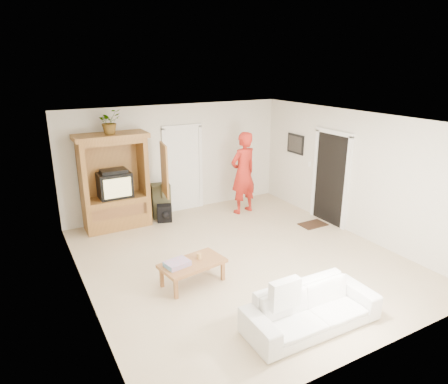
% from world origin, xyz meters
% --- Properties ---
extents(floor, '(6.00, 6.00, 0.00)m').
position_xyz_m(floor, '(0.00, 0.00, 0.00)').
color(floor, tan).
rests_on(floor, ground).
extents(ceiling, '(6.00, 6.00, 0.00)m').
position_xyz_m(ceiling, '(0.00, 0.00, 2.60)').
color(ceiling, white).
rests_on(ceiling, floor).
extents(wall_back, '(5.50, 0.00, 5.50)m').
position_xyz_m(wall_back, '(0.00, 3.00, 1.30)').
color(wall_back, silver).
rests_on(wall_back, floor).
extents(wall_front, '(5.50, 0.00, 5.50)m').
position_xyz_m(wall_front, '(0.00, -3.00, 1.30)').
color(wall_front, silver).
rests_on(wall_front, floor).
extents(wall_left, '(0.00, 6.00, 6.00)m').
position_xyz_m(wall_left, '(-2.75, 0.00, 1.30)').
color(wall_left, silver).
rests_on(wall_left, floor).
extents(wall_right, '(0.00, 6.00, 6.00)m').
position_xyz_m(wall_right, '(2.75, 0.00, 1.30)').
color(wall_right, silver).
rests_on(wall_right, floor).
extents(armoire, '(1.82, 1.14, 2.10)m').
position_xyz_m(armoire, '(-1.58, 2.66, 0.91)').
color(armoire, '#9C6830').
rests_on(armoire, floor).
extents(door_back, '(0.85, 0.05, 2.04)m').
position_xyz_m(door_back, '(0.15, 2.97, 1.02)').
color(door_back, white).
rests_on(door_back, floor).
extents(doorway_right, '(0.05, 0.90, 2.04)m').
position_xyz_m(doorway_right, '(2.73, 0.60, 1.02)').
color(doorway_right, black).
rests_on(doorway_right, floor).
extents(framed_picture, '(0.03, 0.60, 0.48)m').
position_xyz_m(framed_picture, '(2.73, 1.90, 1.60)').
color(framed_picture, black).
rests_on(framed_picture, wall_right).
extents(doormat, '(0.60, 0.40, 0.02)m').
position_xyz_m(doormat, '(2.30, 0.60, 0.01)').
color(doormat, '#382316').
rests_on(doormat, floor).
extents(plant, '(0.57, 0.54, 0.51)m').
position_xyz_m(plant, '(-1.60, 2.63, 2.35)').
color(plant, '#4C7238').
rests_on(plant, armoire).
extents(man, '(0.80, 0.60, 1.99)m').
position_xyz_m(man, '(1.34, 2.09, 0.99)').
color(man, '#A91F16').
rests_on(man, floor).
extents(sofa, '(1.95, 0.79, 0.57)m').
position_xyz_m(sofa, '(-0.19, -2.21, 0.28)').
color(sofa, silver).
rests_on(sofa, floor).
extents(coffee_table, '(1.13, 0.73, 0.39)m').
position_xyz_m(coffee_table, '(-1.15, -0.37, 0.34)').
color(coffee_table, olive).
rests_on(coffee_table, floor).
extents(towel, '(0.43, 0.35, 0.08)m').
position_xyz_m(towel, '(-1.42, -0.37, 0.43)').
color(towel, '#F65268').
rests_on(towel, coffee_table).
extents(candle, '(0.08, 0.08, 0.10)m').
position_xyz_m(candle, '(-1.00, -0.32, 0.44)').
color(candle, tan).
rests_on(candle, coffee_table).
extents(backpack_black, '(0.37, 0.29, 0.41)m').
position_xyz_m(backpack_black, '(-0.59, 2.39, 0.20)').
color(backpack_black, black).
rests_on(backpack_black, floor).
extents(backpack_olive, '(0.48, 0.39, 0.81)m').
position_xyz_m(backpack_olive, '(-0.53, 2.75, 0.41)').
color(backpack_olive, '#47442B').
rests_on(backpack_olive, floor).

